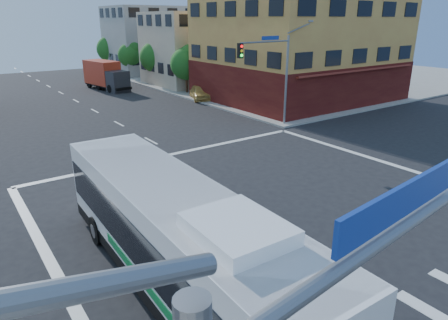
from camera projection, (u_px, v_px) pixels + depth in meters
ground at (276, 207)px, 18.28m from camera, size 120.00×120.00×0.00m
sidewalk_ne at (289, 72)px, 64.28m from camera, size 50.00×50.00×0.15m
corner_building_ne at (300, 42)px, 41.44m from camera, size 18.10×15.44×14.00m
building_east_near at (197, 48)px, 52.15m from camera, size 12.06×10.06×9.00m
building_east_far at (150, 40)px, 62.72m from camera, size 12.06×10.06×10.00m
signal_mast_ne at (272, 64)px, 29.74m from camera, size 7.91×1.13×8.07m
street_tree_a at (187, 62)px, 45.02m from camera, size 3.60×3.60×5.53m
street_tree_b at (155, 55)px, 51.11m from camera, size 3.80×3.80×5.79m
street_tree_c at (131, 54)px, 57.34m from camera, size 3.40×3.40×5.29m
street_tree_d at (110, 47)px, 63.34m from camera, size 4.00×4.00×6.03m
transit_bus at (176, 237)px, 12.21m from camera, size 3.14×12.95×3.81m
box_truck at (106, 76)px, 48.37m from camera, size 3.34×7.75×3.37m
parked_car at (200, 92)px, 42.55m from camera, size 3.41×4.91×1.55m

